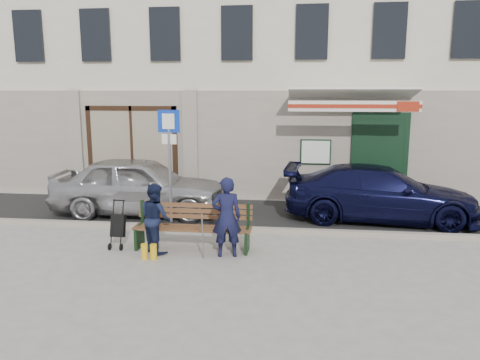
% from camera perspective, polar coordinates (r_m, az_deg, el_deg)
% --- Properties ---
extents(ground, '(80.00, 80.00, 0.00)m').
position_cam_1_polar(ground, '(9.46, -4.10, -8.91)').
color(ground, '#9E9991').
rests_on(ground, ground).
extents(asphalt_lane, '(60.00, 3.20, 0.01)m').
position_cam_1_polar(asphalt_lane, '(12.38, -1.40, -4.09)').
color(asphalt_lane, '#282828').
rests_on(asphalt_lane, ground).
extents(curb, '(60.00, 0.18, 0.12)m').
position_cam_1_polar(curb, '(10.85, -2.61, -5.97)').
color(curb, '#9E9384').
rests_on(curb, ground).
extents(building, '(20.00, 8.27, 10.00)m').
position_cam_1_polar(building, '(17.37, 1.17, 16.71)').
color(building, beige).
rests_on(building, ground).
extents(car_silver, '(4.56, 2.00, 1.53)m').
position_cam_1_polar(car_silver, '(12.46, -12.14, -0.66)').
color(car_silver, '#B4B5B9').
rests_on(car_silver, ground).
extents(car_navy, '(4.86, 2.31, 1.37)m').
position_cam_1_polar(car_navy, '(12.13, 16.74, -1.57)').
color(car_navy, black).
rests_on(car_navy, ground).
extents(parking_sign, '(0.51, 0.08, 2.76)m').
position_cam_1_polar(parking_sign, '(10.91, -8.60, 3.71)').
color(parking_sign, gray).
rests_on(parking_sign, ground).
extents(bench, '(2.40, 1.17, 0.98)m').
position_cam_1_polar(bench, '(9.60, -6.08, -5.77)').
color(bench, brown).
rests_on(bench, ground).
extents(man, '(0.64, 0.49, 1.58)m').
position_cam_1_polar(man, '(9.06, -1.65, -4.55)').
color(man, '#121433').
rests_on(man, ground).
extents(woman, '(0.86, 0.85, 1.40)m').
position_cam_1_polar(woman, '(9.50, -10.27, -4.57)').
color(woman, '#131935').
rests_on(woman, ground).
extents(stroller, '(0.29, 0.41, 0.98)m').
position_cam_1_polar(stroller, '(9.98, -14.65, -5.57)').
color(stroller, black).
rests_on(stroller, ground).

